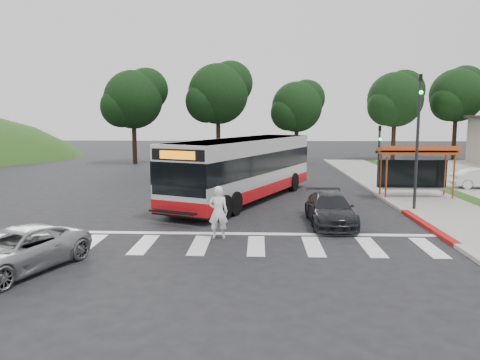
{
  "coord_description": "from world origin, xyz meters",
  "views": [
    {
      "loc": [
        2.07,
        -21.03,
        4.49
      ],
      "look_at": [
        1.21,
        0.53,
        1.6
      ],
      "focal_mm": 35.0,
      "sensor_mm": 36.0,
      "label": 1
    }
  ],
  "objects_px": {
    "pedestrian": "(218,212)",
    "dark_sedan": "(330,209)",
    "silver_suv_south": "(16,251)",
    "transit_bus": "(245,170)"
  },
  "relations": [
    {
      "from": "silver_suv_south",
      "to": "dark_sedan",
      "type": "bearing_deg",
      "value": 53.28
    },
    {
      "from": "dark_sedan",
      "to": "silver_suv_south",
      "type": "xyz_separation_m",
      "value": [
        -10.09,
        -6.54,
        -0.02
      ]
    },
    {
      "from": "pedestrian",
      "to": "dark_sedan",
      "type": "bearing_deg",
      "value": -155.7
    },
    {
      "from": "transit_bus",
      "to": "pedestrian",
      "type": "xyz_separation_m",
      "value": [
        -0.73,
        -8.21,
        -0.68
      ]
    },
    {
      "from": "dark_sedan",
      "to": "silver_suv_south",
      "type": "bearing_deg",
      "value": -147.6
    },
    {
      "from": "transit_bus",
      "to": "silver_suv_south",
      "type": "relative_size",
      "value": 2.85
    },
    {
      "from": "pedestrian",
      "to": "dark_sedan",
      "type": "distance_m",
      "value": 5.15
    },
    {
      "from": "pedestrian",
      "to": "dark_sedan",
      "type": "height_order",
      "value": "pedestrian"
    },
    {
      "from": "pedestrian",
      "to": "dark_sedan",
      "type": "relative_size",
      "value": 0.44
    },
    {
      "from": "pedestrian",
      "to": "dark_sedan",
      "type": "xyz_separation_m",
      "value": [
        4.52,
        2.46,
        -0.34
      ]
    }
  ]
}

